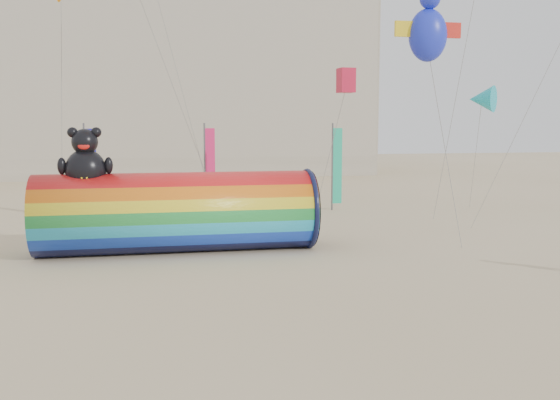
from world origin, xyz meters
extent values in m
plane|color=#CCB58C|center=(0.00, 0.00, 0.00)|extent=(160.00, 160.00, 0.00)
cube|color=#B7AD99|center=(-12.00, 46.00, 10.00)|extent=(60.00, 15.00, 20.00)
cube|color=#28303D|center=(-12.00, 38.44, 10.50)|extent=(59.50, 0.12, 17.00)
cylinder|color=red|center=(-3.09, 4.65, 1.61)|extent=(11.05, 3.22, 3.22)
torus|color=#0F1438|center=(2.32, 4.65, 1.61)|extent=(0.22, 3.38, 3.38)
cylinder|color=black|center=(2.45, 4.65, 1.61)|extent=(0.06, 3.19, 3.19)
ellipsoid|color=black|center=(-6.59, 4.65, 3.36)|extent=(1.57, 1.41, 1.66)
ellipsoid|color=yellow|center=(-6.59, 4.14, 3.27)|extent=(0.81, 0.35, 0.71)
sphere|color=black|center=(-6.59, 4.65, 4.46)|extent=(1.01, 1.01, 1.01)
sphere|color=black|center=(-7.03, 4.65, 4.83)|extent=(0.41, 0.41, 0.41)
sphere|color=black|center=(-6.15, 4.65, 4.83)|extent=(0.41, 0.41, 0.41)
ellipsoid|color=red|center=(-6.59, 4.24, 4.33)|extent=(0.45, 0.16, 0.28)
ellipsoid|color=black|center=(-7.46, 4.56, 3.54)|extent=(0.33, 0.33, 0.66)
ellipsoid|color=black|center=(-5.71, 4.56, 3.54)|extent=(0.33, 0.33, 0.66)
cylinder|color=#59595E|center=(-7.56, 13.91, 2.60)|extent=(0.10, 0.10, 5.20)
cube|color=#1A18B8|center=(-7.25, 13.91, 2.65)|extent=(0.56, 0.06, 4.50)
cylinder|color=#59595E|center=(-1.07, 15.57, 2.60)|extent=(0.10, 0.10, 5.20)
cube|color=#F42268|center=(-0.76, 15.57, 2.65)|extent=(0.56, 0.06, 4.50)
cylinder|color=#59595E|center=(6.46, 15.14, 2.60)|extent=(0.10, 0.10, 5.20)
cube|color=#1DBE8E|center=(6.77, 15.14, 2.65)|extent=(0.56, 0.06, 4.50)
ellipsoid|color=#1D2CD2|center=(6.20, 1.72, 8.46)|extent=(1.48, 1.15, 1.97)
cube|color=red|center=(5.18, 8.56, 7.23)|extent=(0.73, 0.73, 1.16)
cone|color=#18AFC4|center=(13.76, 11.12, 6.50)|extent=(1.46, 1.46, 1.32)
camera|label=1|loc=(-4.00, -20.60, 5.18)|focal=40.00mm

